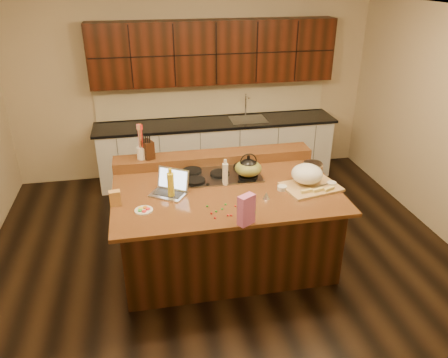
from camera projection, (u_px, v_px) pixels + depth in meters
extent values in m
cube|color=black|center=(225.00, 258.00, 5.13)|extent=(5.50, 5.00, 0.01)
cube|color=silver|center=(225.00, 12.00, 3.94)|extent=(5.50, 5.00, 0.01)
cube|color=tan|center=(193.00, 91.00, 6.74)|extent=(5.50, 0.01, 2.70)
cube|color=tan|center=(316.00, 326.00, 2.32)|extent=(5.50, 0.01, 2.70)
cube|color=black|center=(225.00, 225.00, 4.93)|extent=(2.22, 1.42, 0.88)
cube|color=black|center=(225.00, 189.00, 4.73)|extent=(2.40, 1.60, 0.04)
cube|color=black|center=(214.00, 158.00, 5.31)|extent=(2.40, 0.30, 0.12)
cube|color=gray|center=(220.00, 176.00, 4.98)|extent=(0.92, 0.52, 0.02)
cylinder|color=black|center=(192.00, 171.00, 5.04)|extent=(0.22, 0.22, 0.03)
cylinder|color=black|center=(243.00, 167.00, 5.14)|extent=(0.22, 0.22, 0.03)
cylinder|color=black|center=(195.00, 181.00, 4.81)|extent=(0.22, 0.22, 0.03)
cylinder|color=black|center=(248.00, 176.00, 4.91)|extent=(0.22, 0.22, 0.03)
cylinder|color=black|center=(220.00, 174.00, 4.97)|extent=(0.22, 0.22, 0.03)
cube|color=silver|center=(217.00, 151.00, 6.89)|extent=(3.60, 0.62, 0.90)
cube|color=black|center=(217.00, 123.00, 6.69)|extent=(3.70, 0.66, 0.04)
cube|color=gray|center=(248.00, 120.00, 6.77)|extent=(0.55, 0.42, 0.01)
cylinder|color=gray|center=(246.00, 105.00, 6.85)|extent=(0.02, 0.02, 0.36)
cube|color=black|center=(214.00, 52.00, 6.37)|extent=(3.60, 0.34, 0.90)
cube|color=tan|center=(213.00, 99.00, 6.84)|extent=(3.60, 0.03, 0.50)
ellipsoid|color=black|center=(248.00, 167.00, 4.86)|extent=(0.27, 0.27, 0.19)
ellipsoid|color=olive|center=(248.00, 168.00, 4.87)|extent=(0.31, 0.31, 0.17)
cube|color=#B7B7BC|center=(168.00, 194.00, 4.57)|extent=(0.43, 0.40, 0.02)
cube|color=black|center=(168.00, 193.00, 4.56)|extent=(0.33, 0.28, 0.00)
cube|color=#B7B7BC|center=(173.00, 179.00, 4.62)|extent=(0.34, 0.25, 0.23)
cube|color=silver|center=(173.00, 179.00, 4.61)|extent=(0.30, 0.22, 0.19)
cylinder|color=gold|center=(171.00, 185.00, 4.47)|extent=(0.09, 0.09, 0.27)
cylinder|color=silver|center=(225.00, 174.00, 4.73)|extent=(0.07, 0.07, 0.25)
cube|color=tan|center=(311.00, 187.00, 4.71)|extent=(0.66, 0.54, 0.03)
ellipsoid|color=white|center=(307.00, 174.00, 4.73)|extent=(0.34, 0.34, 0.21)
cube|color=#EDD872|center=(306.00, 191.00, 4.55)|extent=(0.13, 0.03, 0.03)
cube|color=#EDD872|center=(318.00, 190.00, 4.58)|extent=(0.13, 0.03, 0.03)
cube|color=#EDD872|center=(329.00, 189.00, 4.60)|extent=(0.13, 0.03, 0.03)
cylinder|color=gray|center=(323.00, 185.00, 4.70)|extent=(0.22, 0.09, 0.01)
cylinder|color=white|center=(282.00, 188.00, 4.67)|extent=(0.12, 0.12, 0.04)
cylinder|color=white|center=(332.00, 184.00, 4.75)|extent=(0.13, 0.13, 0.04)
cylinder|color=white|center=(306.00, 182.00, 4.79)|extent=(0.11, 0.11, 0.04)
cylinder|color=#996B3F|center=(312.00, 168.00, 5.07)|extent=(0.28, 0.28, 0.09)
cone|color=silver|center=(266.00, 195.00, 4.49)|extent=(0.10, 0.10, 0.07)
cube|color=#D062A3|center=(246.00, 210.00, 3.99)|extent=(0.18, 0.15, 0.30)
cylinder|color=white|center=(144.00, 210.00, 4.27)|extent=(0.24, 0.24, 0.01)
cube|color=#C18944|center=(115.00, 198.00, 4.35)|extent=(0.12, 0.09, 0.15)
cylinder|color=white|center=(142.00, 153.00, 5.11)|extent=(0.13, 0.13, 0.14)
cube|color=black|center=(147.00, 149.00, 5.10)|extent=(0.17, 0.21, 0.22)
ellipsoid|color=red|center=(249.00, 212.00, 4.23)|extent=(0.02, 0.02, 0.02)
ellipsoid|color=#198C26|center=(207.00, 206.00, 4.34)|extent=(0.02, 0.02, 0.02)
ellipsoid|color=red|center=(231.00, 215.00, 4.18)|extent=(0.02, 0.02, 0.02)
ellipsoid|color=#198C26|center=(255.00, 212.00, 4.23)|extent=(0.02, 0.02, 0.02)
ellipsoid|color=red|center=(246.00, 212.00, 4.23)|extent=(0.02, 0.02, 0.02)
ellipsoid|color=#198C26|center=(225.00, 204.00, 4.37)|extent=(0.02, 0.02, 0.02)
ellipsoid|color=red|center=(215.00, 218.00, 4.13)|extent=(0.02, 0.02, 0.02)
ellipsoid|color=#198C26|center=(216.00, 211.00, 4.24)|extent=(0.02, 0.02, 0.02)
ellipsoid|color=red|center=(211.00, 213.00, 4.21)|extent=(0.02, 0.02, 0.02)
ellipsoid|color=#198C26|center=(249.00, 209.00, 4.28)|extent=(0.02, 0.02, 0.02)
ellipsoid|color=red|center=(251.00, 210.00, 4.27)|extent=(0.02, 0.02, 0.02)
ellipsoid|color=#198C26|center=(236.00, 205.00, 4.35)|extent=(0.02, 0.02, 0.02)
ellipsoid|color=red|center=(236.00, 206.00, 4.34)|extent=(0.02, 0.02, 0.02)
ellipsoid|color=#198C26|center=(222.00, 209.00, 4.29)|extent=(0.02, 0.02, 0.02)
ellipsoid|color=red|center=(228.00, 215.00, 4.17)|extent=(0.02, 0.02, 0.02)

